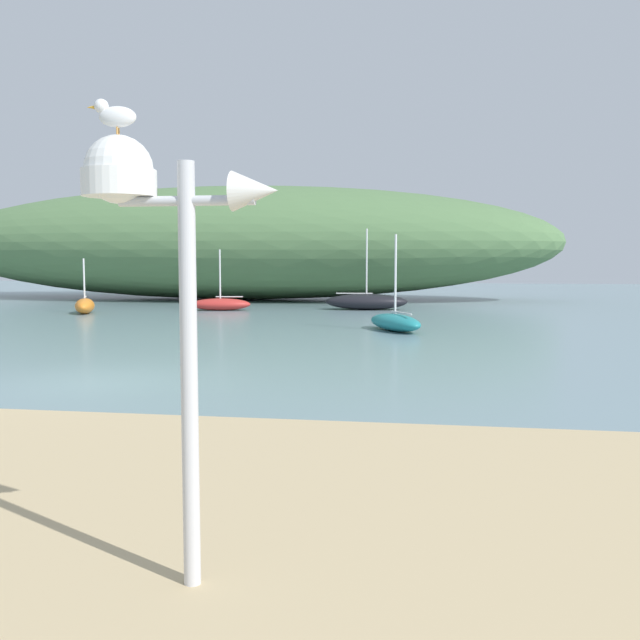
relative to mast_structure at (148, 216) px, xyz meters
name	(u,v)px	position (x,y,z in m)	size (l,w,h in m)	color
ground_plane	(96,382)	(-4.82, 8.65, -2.81)	(120.00, 120.00, 0.00)	gray
distant_hill	(234,243)	(-10.26, 37.74, 0.66)	(39.61, 12.09, 6.93)	#517547
mast_structure	(148,216)	(0.00, 0.00, 0.00)	(1.38, 0.51, 3.16)	silver
seagull_on_radar	(115,115)	(-0.22, 0.00, 0.69)	(0.35, 0.15, 0.24)	orange
sailboat_inner_mooring	(366,302)	(-1.24, 29.76, -2.41)	(4.09, 1.73, 3.97)	black
sailboat_mid_channel	(395,322)	(0.69, 19.81, -2.50)	(2.51, 3.22, 3.35)	teal
sailboat_by_sandbar	(220,304)	(-8.22, 28.21, -2.51)	(3.07, 1.57, 2.95)	#B72D28
sailboat_off_point	(85,306)	(-13.79, 25.37, -2.45)	(1.72, 2.59, 2.52)	orange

